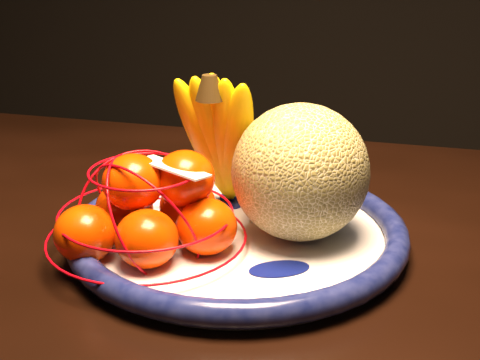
% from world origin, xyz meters
% --- Properties ---
extents(dining_table, '(1.43, 0.86, 0.71)m').
position_xyz_m(dining_table, '(0.03, 0.07, 0.64)').
color(dining_table, black).
rests_on(dining_table, ground).
extents(fruit_bowl, '(0.36, 0.36, 0.03)m').
position_xyz_m(fruit_bowl, '(-0.07, 0.09, 0.73)').
color(fruit_bowl, white).
rests_on(fruit_bowl, dining_table).
extents(cantaloupe, '(0.14, 0.14, 0.14)m').
position_xyz_m(cantaloupe, '(-0.01, 0.10, 0.80)').
color(cantaloupe, olive).
rests_on(cantaloupe, fruit_bowl).
extents(banana_bunch, '(0.12, 0.11, 0.18)m').
position_xyz_m(banana_bunch, '(-0.10, 0.15, 0.81)').
color(banana_bunch, yellow).
rests_on(banana_bunch, fruit_bowl).
extents(mandarin_bag, '(0.25, 0.25, 0.13)m').
position_xyz_m(mandarin_bag, '(-0.14, 0.04, 0.76)').
color(mandarin_bag, '#FC4204').
rests_on(mandarin_bag, fruit_bowl).
extents(price_tag, '(0.08, 0.05, 0.01)m').
position_xyz_m(price_tag, '(-0.12, 0.04, 0.81)').
color(price_tag, white).
rests_on(price_tag, mandarin_bag).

